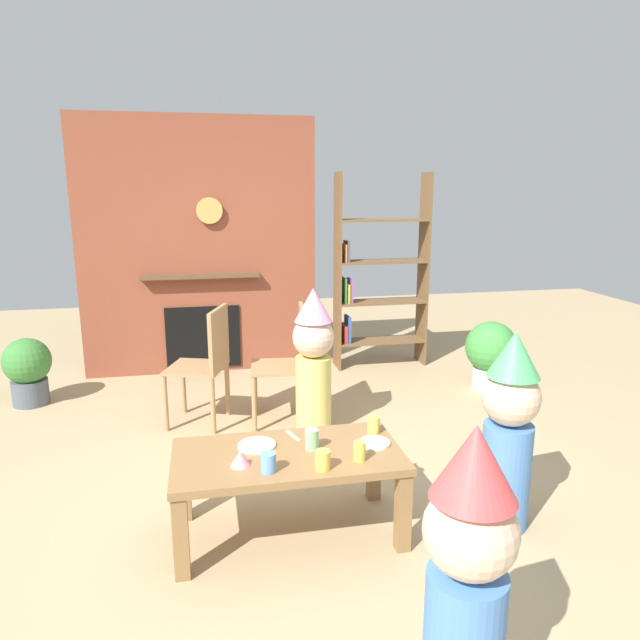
% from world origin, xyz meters
% --- Properties ---
extents(ground_plane, '(12.00, 12.00, 0.00)m').
position_xyz_m(ground_plane, '(0.00, 0.00, 0.00)').
color(ground_plane, tan).
extents(brick_fireplace_feature, '(2.20, 0.28, 2.40)m').
position_xyz_m(brick_fireplace_feature, '(-0.57, 2.60, 1.19)').
color(brick_fireplace_feature, brown).
rests_on(brick_fireplace_feature, ground_plane).
extents(bookshelf, '(0.90, 0.28, 1.90)m').
position_xyz_m(bookshelf, '(1.12, 2.40, 0.87)').
color(bookshelf, brown).
rests_on(bookshelf, ground_plane).
extents(coffee_table, '(1.15, 0.59, 0.45)m').
position_xyz_m(coffee_table, '(-0.16, -0.32, 0.38)').
color(coffee_table, olive).
rests_on(coffee_table, ground_plane).
extents(paper_cup_near_left, '(0.07, 0.07, 0.09)m').
position_xyz_m(paper_cup_near_left, '(-0.03, -0.52, 0.50)').
color(paper_cup_near_left, '#F2CC4C').
rests_on(paper_cup_near_left, coffee_table).
extents(paper_cup_near_right, '(0.07, 0.07, 0.09)m').
position_xyz_m(paper_cup_near_right, '(0.33, -0.17, 0.50)').
color(paper_cup_near_right, '#F2CC4C').
rests_on(paper_cup_near_right, coffee_table).
extents(paper_cup_center, '(0.07, 0.07, 0.09)m').
position_xyz_m(paper_cup_center, '(-0.28, -0.49, 0.50)').
color(paper_cup_center, '#669EE0').
rests_on(paper_cup_center, coffee_table).
extents(paper_cup_far_left, '(0.07, 0.07, 0.10)m').
position_xyz_m(paper_cup_far_left, '(-0.03, -0.30, 0.51)').
color(paper_cup_far_left, '#8CD18C').
rests_on(paper_cup_far_left, coffee_table).
extents(paper_cup_far_right, '(0.06, 0.06, 0.10)m').
position_xyz_m(paper_cup_far_right, '(0.17, -0.47, 0.50)').
color(paper_cup_far_right, '#F2CC4C').
rests_on(paper_cup_far_right, coffee_table).
extents(paper_plate_front, '(0.20, 0.20, 0.01)m').
position_xyz_m(paper_plate_front, '(-0.31, -0.21, 0.46)').
color(paper_plate_front, white).
rests_on(paper_plate_front, coffee_table).
extents(paper_plate_rear, '(0.17, 0.17, 0.01)m').
position_xyz_m(paper_plate_rear, '(0.29, -0.31, 0.46)').
color(paper_plate_rear, white).
rests_on(paper_plate_rear, coffee_table).
extents(birthday_cake_slice, '(0.10, 0.10, 0.08)m').
position_xyz_m(birthday_cake_slice, '(-0.41, -0.41, 0.49)').
color(birthday_cake_slice, pink).
rests_on(birthday_cake_slice, coffee_table).
extents(table_fork, '(0.06, 0.15, 0.01)m').
position_xyz_m(table_fork, '(-0.11, -0.13, 0.46)').
color(table_fork, silver).
rests_on(table_fork, coffee_table).
extents(child_with_cone_hat, '(0.30, 0.30, 1.08)m').
position_xyz_m(child_with_cone_hat, '(0.23, -1.51, 0.57)').
color(child_with_cone_hat, '#4C7FC6').
rests_on(child_with_cone_hat, ground_plane).
extents(child_in_pink, '(0.29, 0.29, 1.07)m').
position_xyz_m(child_in_pink, '(0.96, -0.47, 0.56)').
color(child_in_pink, '#4C7FC6').
rests_on(child_in_pink, ground_plane).
extents(child_by_the_chairs, '(0.30, 0.30, 1.08)m').
position_xyz_m(child_by_the_chairs, '(0.20, 0.90, 0.57)').
color(child_by_the_chairs, '#E0CC66').
rests_on(child_by_the_chairs, ground_plane).
extents(dining_chair_left, '(0.51, 0.51, 0.90)m').
position_xyz_m(dining_chair_left, '(-0.54, 1.22, 0.51)').
color(dining_chair_left, '#9E7A51').
rests_on(dining_chair_left, ground_plane).
extents(dining_chair_middle, '(0.44, 0.44, 0.90)m').
position_xyz_m(dining_chair_middle, '(0.07, 1.13, 0.51)').
color(dining_chair_middle, '#9E7A51').
rests_on(dining_chair_middle, ground_plane).
extents(potted_plant_tall, '(0.45, 0.45, 0.62)m').
position_xyz_m(potted_plant_tall, '(1.91, 1.49, 0.35)').
color(potted_plant_tall, beige).
rests_on(potted_plant_tall, ground_plane).
extents(potted_plant_short, '(0.38, 0.38, 0.56)m').
position_xyz_m(potted_plant_short, '(-1.99, 1.93, 0.31)').
color(potted_plant_short, '#4C5660').
rests_on(potted_plant_short, ground_plane).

